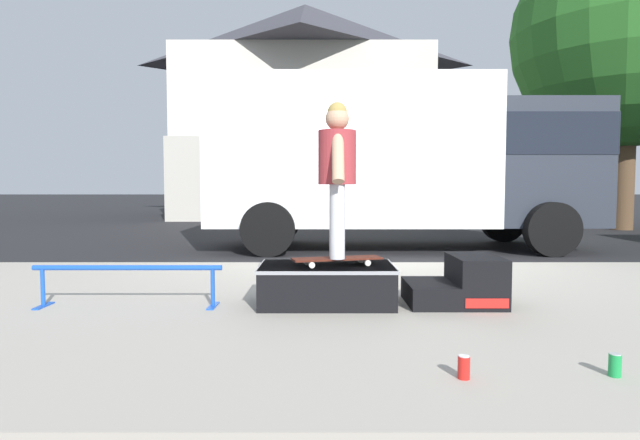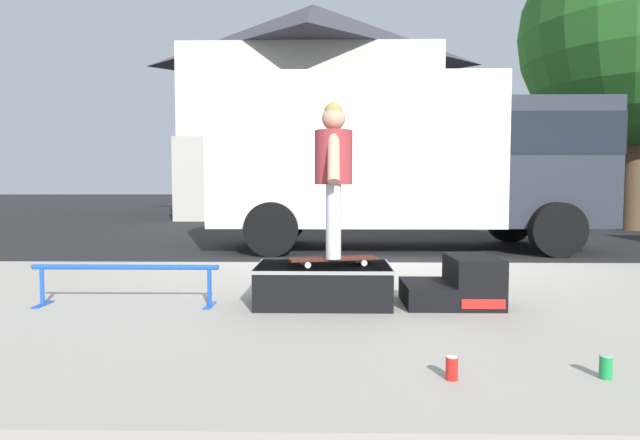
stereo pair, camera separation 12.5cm
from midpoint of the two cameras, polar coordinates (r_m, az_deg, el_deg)
ground_plane at (r=7.78m, az=6.93°, el=-4.91°), size 140.00×140.00×0.00m
sidewalk_slab at (r=4.85m, az=10.54°, el=-9.46°), size 50.00×5.00×0.12m
skate_box at (r=4.68m, az=1.12°, el=-6.79°), size 1.18×0.74×0.35m
kicker_ramp at (r=4.83m, az=15.43°, el=-6.72°), size 0.81×0.66×0.42m
grind_rail at (r=4.87m, az=-19.57°, el=-5.55°), size 1.62×0.28×0.36m
skateboard at (r=4.61m, az=2.23°, el=-4.23°), size 0.81×0.39×0.07m
skater_kid at (r=4.57m, az=2.26°, el=5.75°), size 0.33×0.69×1.34m
soda_can at (r=3.36m, az=29.40°, el=-13.65°), size 0.07×0.07×0.13m
soda_can_b at (r=3.03m, az=15.22°, el=-15.16°), size 0.07×0.07×0.13m
box_truck at (r=9.98m, az=9.57°, el=6.73°), size 6.91×2.63×3.05m
house_behind at (r=21.68m, az=-0.58°, el=11.82°), size 9.54×8.22×8.40m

